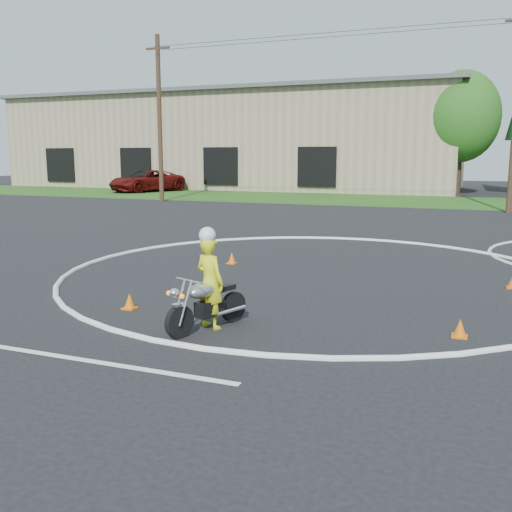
% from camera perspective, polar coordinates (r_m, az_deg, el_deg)
% --- Properties ---
extents(ground, '(120.00, 120.00, 0.00)m').
position_cam_1_polar(ground, '(11.21, 1.71, -4.66)').
color(ground, black).
rests_on(ground, ground).
extents(grass_strip, '(120.00, 10.00, 0.02)m').
position_cam_1_polar(grass_strip, '(37.50, 15.91, 5.31)').
color(grass_strip, '#1E4714').
rests_on(grass_strip, ground).
extents(course_markings, '(19.05, 19.05, 0.12)m').
position_cam_1_polar(course_markings, '(14.91, 15.35, -1.30)').
color(course_markings, silver).
rests_on(course_markings, ground).
extents(primary_motorcycle, '(0.85, 1.67, 0.92)m').
position_cam_1_polar(primary_motorcycle, '(9.42, -5.01, -4.76)').
color(primary_motorcycle, black).
rests_on(primary_motorcycle, ground).
extents(rider_primary_grp, '(0.66, 0.54, 1.70)m').
position_cam_1_polar(rider_primary_grp, '(9.44, -4.65, -2.37)').
color(rider_primary_grp, yellow).
rests_on(rider_primary_grp, ground).
extents(pickup_grp, '(4.88, 6.76, 1.71)m').
position_cam_1_polar(pickup_grp, '(46.38, -10.88, 7.38)').
color(pickup_grp, '#4C0A08').
rests_on(pickup_grp, ground).
extents(traffic_cones, '(11.25, 5.88, 0.30)m').
position_cam_1_polar(traffic_cones, '(12.24, 14.85, -3.10)').
color(traffic_cones, '#DD620B').
rests_on(traffic_cones, ground).
extents(warehouse, '(41.00, 17.00, 8.30)m').
position_cam_1_polar(warehouse, '(54.69, -1.87, 11.39)').
color(warehouse, tan).
rests_on(warehouse, ground).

